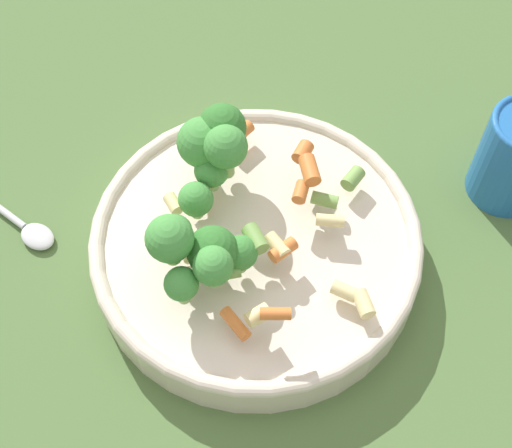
# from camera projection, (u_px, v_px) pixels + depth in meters

# --- Properties ---
(ground_plane) EXTENTS (3.00, 3.00, 0.00)m
(ground_plane) POSITION_uv_depth(u_px,v_px,m) (256.00, 258.00, 0.67)
(ground_plane) COLOR #4C6B38
(bowl) EXTENTS (0.30, 0.30, 0.05)m
(bowl) POSITION_uv_depth(u_px,v_px,m) (256.00, 245.00, 0.65)
(bowl) COLOR beige
(bowl) RESTS_ON ground_plane
(pasta_salad) EXTENTS (0.23, 0.21, 0.08)m
(pasta_salad) POSITION_uv_depth(u_px,v_px,m) (214.00, 197.00, 0.60)
(pasta_salad) COLOR #8CB766
(pasta_salad) RESTS_ON bowl
(spoon) EXTENTS (0.17, 0.03, 0.01)m
(spoon) POSITION_uv_depth(u_px,v_px,m) (12.00, 217.00, 0.68)
(spoon) COLOR silver
(spoon) RESTS_ON ground_plane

